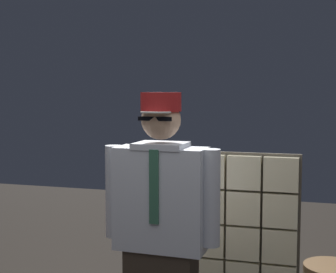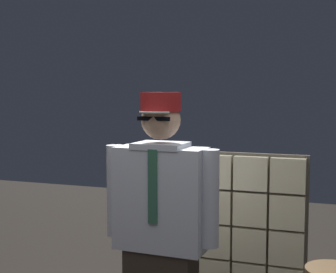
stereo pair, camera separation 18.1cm
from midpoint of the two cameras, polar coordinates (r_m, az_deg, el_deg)
name	(u,v)px [view 2 (the right image)]	position (r m, az deg, el deg)	size (l,w,h in m)	color
glass_block_wall	(215,240)	(3.97, 6.77, -11.72)	(1.38, 0.10, 1.38)	beige
standing_person	(161,237)	(3.06, 0.90, -11.42)	(0.72, 0.31, 1.82)	#382D23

